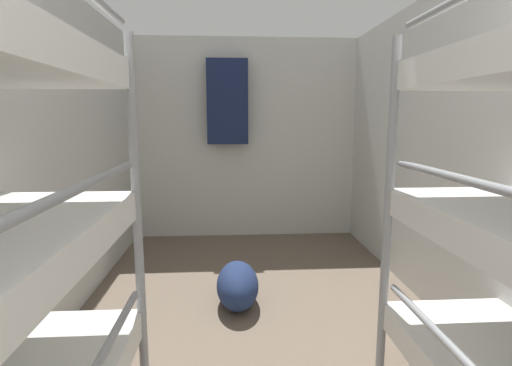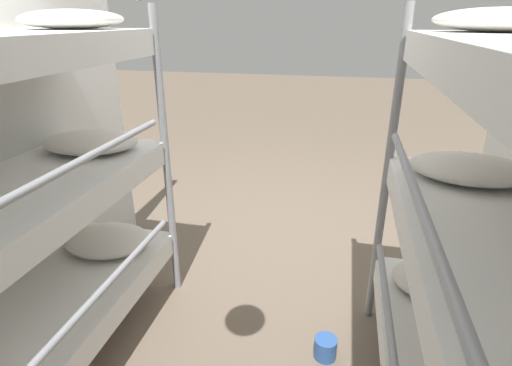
# 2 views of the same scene
# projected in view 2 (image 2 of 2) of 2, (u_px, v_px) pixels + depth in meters

# --- Properties ---
(ground_plane) EXTENTS (20.00, 20.00, 0.00)m
(ground_plane) POSITION_uv_depth(u_px,v_px,m) (282.00, 252.00, 3.05)
(ground_plane) COLOR #6B5B4C
(bunk_stack_left_near) EXTENTS (0.65, 1.80, 1.76)m
(bunk_stack_left_near) POSITION_uv_depth(u_px,v_px,m) (511.00, 260.00, 1.26)
(bunk_stack_left_near) COLOR gray
(bunk_stack_left_near) RESTS_ON ground_plane
(bunk_stack_right_near) EXTENTS (0.65, 1.80, 1.76)m
(bunk_stack_right_near) POSITION_uv_depth(u_px,v_px,m) (11.00, 205.00, 1.63)
(bunk_stack_right_near) COLOR gray
(bunk_stack_right_near) RESTS_ON ground_plane
(tin_can) EXTENTS (0.12, 0.12, 0.11)m
(tin_can) POSITION_uv_depth(u_px,v_px,m) (325.00, 348.00, 2.09)
(tin_can) COLOR #2D569E
(tin_can) RESTS_ON ground_plane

